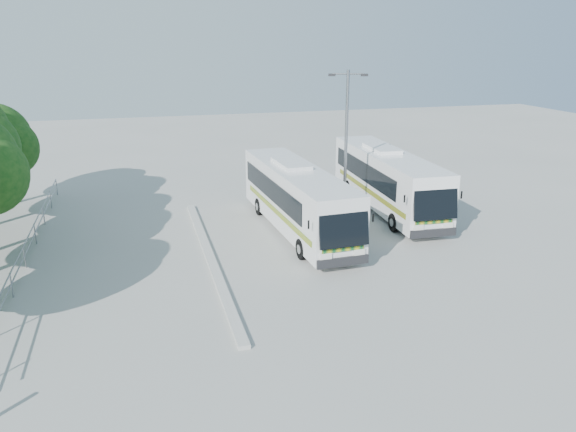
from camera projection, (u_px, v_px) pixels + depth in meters
name	position (u px, v px, depth m)	size (l,w,h in m)	color
ground	(270.00, 270.00, 23.72)	(100.00, 100.00, 0.00)	#A1A19C
kerb_divider	(210.00, 256.00, 24.94)	(0.40, 16.00, 0.15)	#B2B2AD
railing	(28.00, 243.00, 24.62)	(0.06, 22.00, 1.00)	gray
coach_main	(297.00, 198.00, 27.92)	(2.97, 11.62, 3.19)	silver
coach_adjacent	(387.00, 179.00, 31.50)	(2.89, 11.76, 3.24)	white
lamppost	(346.00, 142.00, 28.18)	(1.88, 0.76, 7.87)	gray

